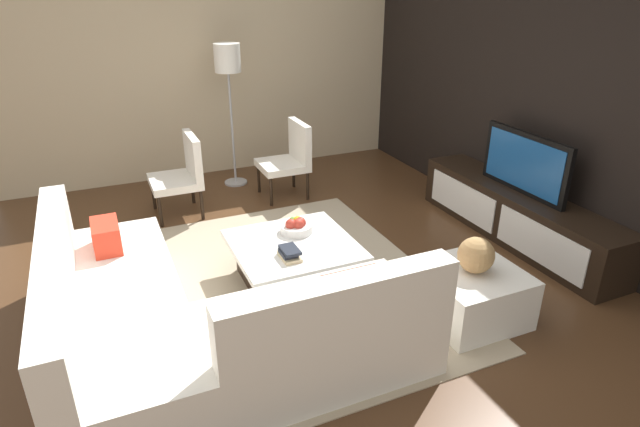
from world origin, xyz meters
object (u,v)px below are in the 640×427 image
(fruit_bowl, at_px, (296,226))
(accent_chair_near, at_px, (183,171))
(sectional_couch, at_px, (190,320))
(book_stack, at_px, (289,253))
(ottoman, at_px, (471,294))
(media_console, at_px, (516,215))
(television, at_px, (525,163))
(coffee_table, at_px, (294,262))
(accent_chair_far, at_px, (290,155))
(decorative_ball, at_px, (476,255))
(floor_lamp, at_px, (228,68))

(fruit_bowl, bearing_deg, accent_chair_near, -158.61)
(sectional_couch, relative_size, book_stack, 10.76)
(accent_chair_near, relative_size, ottoman, 1.24)
(sectional_couch, bearing_deg, fruit_bowl, 125.96)
(media_console, distance_m, accent_chair_near, 3.45)
(sectional_couch, height_order, fruit_bowl, sectional_couch)
(television, bearing_deg, coffee_table, -92.49)
(television, xyz_separation_m, accent_chair_far, (-1.97, -1.61, -0.30))
(fruit_bowl, bearing_deg, decorative_ball, 39.04)
(fruit_bowl, xyz_separation_m, decorative_ball, (1.17, 0.95, 0.10))
(coffee_table, relative_size, accent_chair_far, 1.13)
(coffee_table, bearing_deg, decorative_ball, 46.54)
(coffee_table, bearing_deg, fruit_bowl, 150.78)
(media_console, distance_m, fruit_bowl, 2.22)
(media_console, height_order, accent_chair_far, accent_chair_far)
(coffee_table, xyz_separation_m, floor_lamp, (-2.50, 0.18, 1.22))
(coffee_table, bearing_deg, sectional_couch, -58.29)
(sectional_couch, height_order, book_stack, sectional_couch)
(book_stack, bearing_deg, floor_lamp, 173.67)
(sectional_couch, bearing_deg, coffee_table, 121.71)
(media_console, bearing_deg, fruit_bowl, -97.18)
(coffee_table, xyz_separation_m, accent_chair_far, (-1.87, 0.69, 0.29))
(floor_lamp, xyz_separation_m, ottoman, (3.49, 0.86, -1.22))
(ottoman, bearing_deg, decorative_ball, 0.00)
(accent_chair_near, bearing_deg, media_console, 47.33)
(television, distance_m, sectional_couch, 3.35)
(media_console, relative_size, accent_chair_near, 2.72)
(accent_chair_near, bearing_deg, decorative_ball, 20.99)
(media_console, relative_size, sectional_couch, 1.02)
(accent_chair_near, relative_size, accent_chair_far, 1.00)
(television, bearing_deg, decorative_ball, -54.48)
(accent_chair_near, height_order, decorative_ball, accent_chair_near)
(television, relative_size, book_stack, 4.80)
(fruit_bowl, distance_m, accent_chair_far, 1.79)
(coffee_table, relative_size, accent_chair_near, 1.13)
(media_console, distance_m, sectional_couch, 3.31)
(fruit_bowl, relative_size, book_stack, 1.29)
(sectional_couch, distance_m, ottoman, 2.06)
(sectional_couch, relative_size, coffee_table, 2.37)
(television, distance_m, book_stack, 2.45)
(coffee_table, distance_m, floor_lamp, 2.79)
(coffee_table, xyz_separation_m, fruit_bowl, (-0.18, 0.10, 0.24))
(television, height_order, sectional_couch, television)
(sectional_couch, xyz_separation_m, fruit_bowl, (-0.78, 1.08, 0.14))
(floor_lamp, bearing_deg, accent_chair_far, 38.56)
(decorative_ball, bearing_deg, television, 125.52)
(fruit_bowl, bearing_deg, coffee_table, -29.22)
(accent_chair_near, xyz_separation_m, floor_lamp, (-0.67, 0.73, 0.93))
(coffee_table, height_order, book_stack, book_stack)
(floor_lamp, relative_size, accent_chair_far, 1.95)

